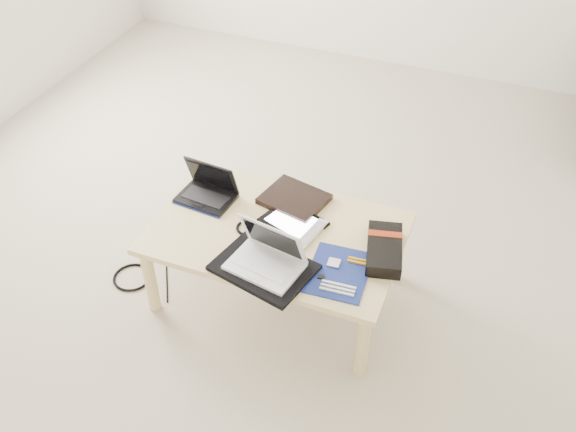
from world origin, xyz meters
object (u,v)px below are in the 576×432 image
at_px(netbook, 208,191).
at_px(white_laptop, 267,257).
at_px(coffee_table, 277,239).
at_px(gpu_box, 384,249).

distance_m(netbook, white_laptop, 0.55).
height_order(coffee_table, gpu_box, gpu_box).
distance_m(coffee_table, netbook, 0.41).
relative_size(netbook, white_laptop, 0.84).
distance_m(netbook, gpu_box, 0.87).
distance_m(coffee_table, gpu_box, 0.49).
bearing_deg(gpu_box, white_laptop, -149.65).
relative_size(coffee_table, netbook, 4.03).
relative_size(coffee_table, white_laptop, 3.38).
xyz_separation_m(netbook, white_laptop, (0.44, -0.33, 0.02)).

